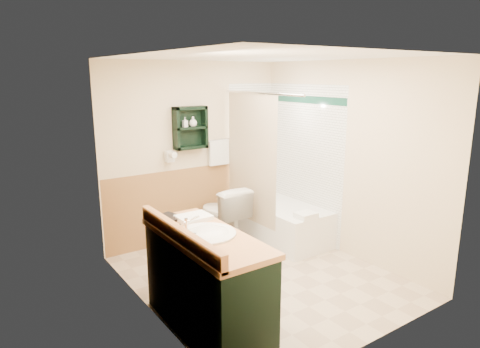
{
  "coord_description": "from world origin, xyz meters",
  "views": [
    {
      "loc": [
        -2.71,
        -3.51,
        2.23
      ],
      "look_at": [
        -0.15,
        0.2,
        1.17
      ],
      "focal_mm": 32.0,
      "sensor_mm": 36.0,
      "label": 1
    }
  ],
  "objects_px": {
    "toilet": "(222,216)",
    "vanity_book": "(162,208)",
    "wall_shelf": "(190,128)",
    "hair_dryer": "(169,156)",
    "vanity": "(207,282)",
    "bathtub": "(279,221)",
    "soap_bottle_b": "(193,123)",
    "soap_bottle_a": "(185,125)"
  },
  "relations": [
    {
      "from": "toilet",
      "to": "vanity_book",
      "type": "bearing_deg",
      "value": 37.64
    },
    {
      "from": "wall_shelf",
      "to": "hair_dryer",
      "type": "height_order",
      "value": "wall_shelf"
    },
    {
      "from": "vanity",
      "to": "bathtub",
      "type": "xyz_separation_m",
      "value": [
        1.92,
        1.33,
        -0.2
      ]
    },
    {
      "from": "soap_bottle_b",
      "to": "wall_shelf",
      "type": "bearing_deg",
      "value": 172.31
    },
    {
      "from": "soap_bottle_b",
      "to": "toilet",
      "type": "bearing_deg",
      "value": -59.22
    },
    {
      "from": "wall_shelf",
      "to": "soap_bottle_a",
      "type": "bearing_deg",
      "value": -176.39
    },
    {
      "from": "vanity",
      "to": "bathtub",
      "type": "bearing_deg",
      "value": 34.62
    },
    {
      "from": "bathtub",
      "to": "vanity_book",
      "type": "distance_m",
      "value": 2.36
    },
    {
      "from": "vanity",
      "to": "vanity_book",
      "type": "xyz_separation_m",
      "value": [
        -0.17,
        0.53,
        0.57
      ]
    },
    {
      "from": "bathtub",
      "to": "wall_shelf",
      "type": "bearing_deg",
      "value": 149.97
    },
    {
      "from": "hair_dryer",
      "to": "soap_bottle_b",
      "type": "distance_m",
      "value": 0.54
    },
    {
      "from": "soap_bottle_a",
      "to": "soap_bottle_b",
      "type": "xyz_separation_m",
      "value": [
        0.12,
        0.0,
        0.02
      ]
    },
    {
      "from": "wall_shelf",
      "to": "vanity",
      "type": "height_order",
      "value": "wall_shelf"
    },
    {
      "from": "vanity_book",
      "to": "wall_shelf",
      "type": "bearing_deg",
      "value": 37.0
    },
    {
      "from": "soap_bottle_b",
      "to": "vanity",
      "type": "bearing_deg",
      "value": -115.97
    },
    {
      "from": "toilet",
      "to": "soap_bottle_a",
      "type": "bearing_deg",
      "value": -47.79
    },
    {
      "from": "bathtub",
      "to": "toilet",
      "type": "height_order",
      "value": "toilet"
    },
    {
      "from": "vanity",
      "to": "soap_bottle_a",
      "type": "height_order",
      "value": "soap_bottle_a"
    },
    {
      "from": "hair_dryer",
      "to": "bathtub",
      "type": "xyz_separation_m",
      "value": [
        1.33,
        -0.62,
        -0.95
      ]
    },
    {
      "from": "hair_dryer",
      "to": "vanity_book",
      "type": "height_order",
      "value": "hair_dryer"
    },
    {
      "from": "wall_shelf",
      "to": "vanity_book",
      "type": "height_order",
      "value": "wall_shelf"
    },
    {
      "from": "wall_shelf",
      "to": "soap_bottle_a",
      "type": "height_order",
      "value": "wall_shelf"
    },
    {
      "from": "wall_shelf",
      "to": "hair_dryer",
      "type": "xyz_separation_m",
      "value": [
        -0.3,
        0.02,
        -0.35
      ]
    },
    {
      "from": "bathtub",
      "to": "soap_bottle_b",
      "type": "height_order",
      "value": "soap_bottle_b"
    },
    {
      "from": "soap_bottle_b",
      "to": "soap_bottle_a",
      "type": "bearing_deg",
      "value": 180.0
    },
    {
      "from": "hair_dryer",
      "to": "vanity_book",
      "type": "distance_m",
      "value": 1.61
    },
    {
      "from": "wall_shelf",
      "to": "bathtub",
      "type": "xyz_separation_m",
      "value": [
        1.03,
        -0.59,
        -1.3
      ]
    },
    {
      "from": "hair_dryer",
      "to": "toilet",
      "type": "height_order",
      "value": "hair_dryer"
    },
    {
      "from": "wall_shelf",
      "to": "vanity",
      "type": "xyz_separation_m",
      "value": [
        -0.89,
        -1.92,
        -1.11
      ]
    },
    {
      "from": "toilet",
      "to": "soap_bottle_a",
      "type": "xyz_separation_m",
      "value": [
        -0.33,
        0.35,
        1.19
      ]
    },
    {
      "from": "wall_shelf",
      "to": "soap_bottle_b",
      "type": "relative_size",
      "value": 4.2
    },
    {
      "from": "soap_bottle_a",
      "to": "soap_bottle_b",
      "type": "bearing_deg",
      "value": 0.0
    },
    {
      "from": "toilet",
      "to": "vanity_book",
      "type": "height_order",
      "value": "vanity_book"
    },
    {
      "from": "toilet",
      "to": "soap_bottle_a",
      "type": "relative_size",
      "value": 6.51
    },
    {
      "from": "bathtub",
      "to": "hair_dryer",
      "type": "bearing_deg",
      "value": 155.01
    },
    {
      "from": "vanity_book",
      "to": "soap_bottle_a",
      "type": "height_order",
      "value": "soap_bottle_a"
    },
    {
      "from": "bathtub",
      "to": "soap_bottle_b",
      "type": "relative_size",
      "value": 11.46
    },
    {
      "from": "toilet",
      "to": "bathtub",
      "type": "bearing_deg",
      "value": 162.69
    },
    {
      "from": "soap_bottle_b",
      "to": "bathtub",
      "type": "bearing_deg",
      "value": -30.74
    },
    {
      "from": "wall_shelf",
      "to": "vanity",
      "type": "bearing_deg",
      "value": -115.01
    },
    {
      "from": "hair_dryer",
      "to": "soap_bottle_a",
      "type": "distance_m",
      "value": 0.45
    },
    {
      "from": "hair_dryer",
      "to": "soap_bottle_b",
      "type": "relative_size",
      "value": 1.83
    }
  ]
}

